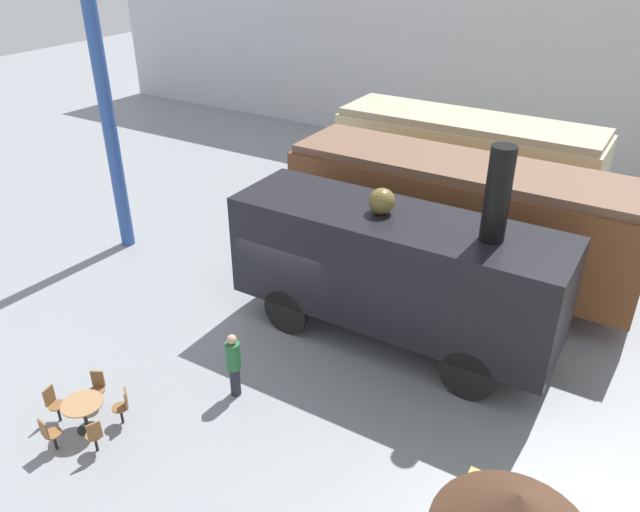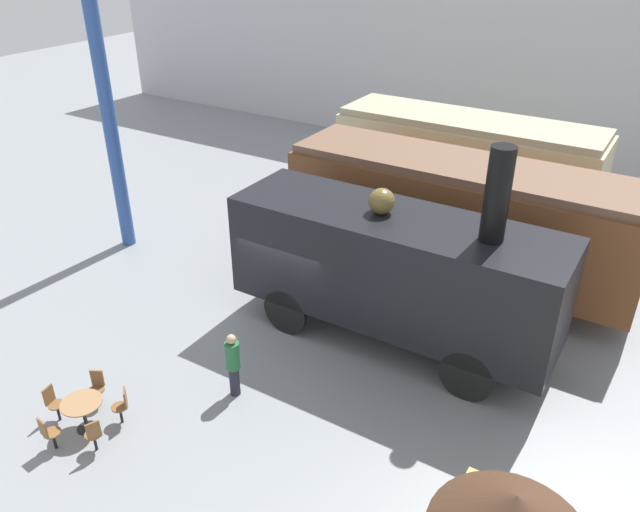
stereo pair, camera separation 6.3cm
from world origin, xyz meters
The scene contains 13 objects.
ground_plane centered at (0.00, 0.00, 0.00)m, with size 80.00×80.00×0.00m, color gray.
backdrop_wall centered at (0.00, 15.85, 4.50)m, with size 44.00×0.15×9.00m.
passenger_coach_vintage centered at (1.53, 8.77, 2.15)m, with size 9.12×2.75×3.74m.
passenger_coach_wooden centered at (2.91, 4.47, 2.19)m, with size 10.21×2.80×3.74m.
steam_locomotive centered at (2.66, 0.57, 2.21)m, with size 8.28×2.48×5.69m.
cafe_table_near centered at (-1.52, -5.84, 0.59)m, with size 0.88×0.88×0.74m.
cafe_chair_0 centered at (-0.79, -6.18, 0.51)m, with size 0.40×0.38×0.87m.
cafe_chair_1 centered at (-0.96, -5.25, 0.51)m, with size 0.40×0.40×0.87m.
cafe_chair_2 centered at (-1.91, -5.12, 0.51)m, with size 0.39×0.40×0.87m.
cafe_chair_3 centered at (-2.32, -5.98, 0.51)m, with size 0.38×0.36×0.87m.
cafe_chair_4 centered at (-1.62, -6.64, 0.51)m, with size 0.36×0.37×0.87m.
visitor_person centered at (0.53, -3.25, 0.91)m, with size 0.34×0.34×1.67m.
support_pillar centered at (-7.33, 0.87, 4.00)m, with size 0.44×0.44×8.00m.
Camera 1 is at (8.05, -11.81, 9.82)m, focal length 35.00 mm.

